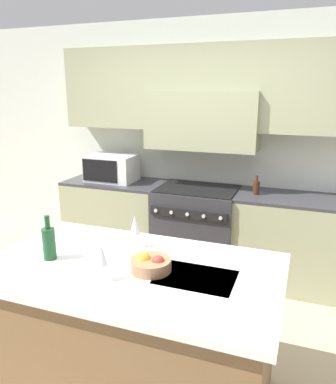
# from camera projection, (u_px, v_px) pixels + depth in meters

# --- Properties ---
(ground_plane) EXTENTS (10.00, 10.00, 0.00)m
(ground_plane) POSITION_uv_depth(u_px,v_px,m) (131.00, 369.00, 2.71)
(ground_plane) COLOR tan
(back_cabinetry) EXTENTS (10.00, 0.46, 2.70)m
(back_cabinetry) POSITION_uv_depth(u_px,v_px,m) (206.00, 126.00, 4.06)
(back_cabinetry) COLOR silver
(back_cabinetry) RESTS_ON ground_plane
(back_counter) EXTENTS (3.12, 0.62, 0.94)m
(back_counter) POSITION_uv_depth(u_px,v_px,m) (197.00, 230.00, 4.12)
(back_counter) COLOR gray
(back_counter) RESTS_ON ground_plane
(range_stove) EXTENTS (0.86, 0.70, 0.95)m
(range_stove) POSITION_uv_depth(u_px,v_px,m) (197.00, 230.00, 4.10)
(range_stove) COLOR #2D2D33
(range_stove) RESTS_ON ground_plane
(microwave) EXTENTS (0.55, 0.38, 0.30)m
(microwave) POSITION_uv_depth(u_px,v_px,m) (112.00, 168.00, 4.30)
(microwave) COLOR silver
(microwave) RESTS_ON back_counter
(kitchen_island) EXTENTS (1.76, 1.02, 0.94)m
(kitchen_island) POSITION_uv_depth(u_px,v_px,m) (134.00, 333.00, 2.36)
(kitchen_island) COLOR brown
(kitchen_island) RESTS_ON ground_plane
(wine_bottle) EXTENTS (0.08, 0.08, 0.28)m
(wine_bottle) POSITION_uv_depth(u_px,v_px,m) (49.00, 243.00, 2.31)
(wine_bottle) COLOR #194723
(wine_bottle) RESTS_ON kitchen_island
(wine_glass_near) EXTENTS (0.07, 0.07, 0.22)m
(wine_glass_near) POSITION_uv_depth(u_px,v_px,m) (102.00, 255.00, 2.03)
(wine_glass_near) COLOR white
(wine_glass_near) RESTS_ON kitchen_island
(wine_glass_far) EXTENTS (0.07, 0.07, 0.22)m
(wine_glass_far) POSITION_uv_depth(u_px,v_px,m) (135.00, 226.00, 2.47)
(wine_glass_far) COLOR white
(wine_glass_far) RESTS_ON kitchen_island
(fruit_bowl) EXTENTS (0.24, 0.24, 0.10)m
(fruit_bowl) POSITION_uv_depth(u_px,v_px,m) (150.00, 264.00, 2.17)
(fruit_bowl) COLOR #996B47
(fruit_bowl) RESTS_ON kitchen_island
(oil_bottle_on_counter) EXTENTS (0.07, 0.07, 0.20)m
(oil_bottle_on_counter) POSITION_uv_depth(u_px,v_px,m) (256.00, 187.00, 3.76)
(oil_bottle_on_counter) COLOR #422314
(oil_bottle_on_counter) RESTS_ON back_counter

